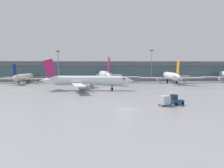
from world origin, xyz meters
TOP-DOWN VIEW (x-y plane):
  - ground_plane at (0.00, 0.00)m, footprint 400.00×400.00m
  - taxiway_centreline_stripe at (-7.26, 31.94)m, footprint 109.40×12.24m
  - terminal_concourse at (0.00, 84.51)m, footprint 197.79×11.00m
  - gate_airplane_1 at (-35.35, 66.26)m, footprint 24.01×25.86m
  - gate_airplane_2 at (-0.70, 66.31)m, footprint 30.95×33.39m
  - gate_airplane_3 at (28.09, 62.67)m, footprint 27.73×29.96m
  - taxiing_regional_jet at (-7.63, 33.98)m, footprint 29.38×27.16m
  - baggage_tug at (10.44, 4.25)m, footprint 2.94×2.38m
  - cargo_dolly_lead at (7.91, 3.19)m, footprint 2.55×2.29m
  - apron_light_mast_1 at (-21.89, 74.90)m, footprint 1.80×0.36m
  - apron_light_mast_2 at (22.71, 76.93)m, footprint 1.80×0.36m

SIDE VIEW (x-z plane):
  - ground_plane at x=0.00m, z-range 0.00..0.00m
  - taxiway_centreline_stripe at x=-7.26m, z-range 0.00..0.01m
  - baggage_tug at x=10.44m, z-range -0.16..1.94m
  - cargo_dolly_lead at x=7.91m, z-range 0.08..2.02m
  - gate_airplane_1 at x=-35.35m, z-range -1.71..6.85m
  - taxiing_regional_jet at x=-7.63m, z-range -1.95..7.78m
  - gate_airplane_3 at x=28.09m, z-range -1.99..7.93m
  - gate_airplane_2 at x=-0.70m, z-range -2.21..8.84m
  - terminal_concourse at x=0.00m, z-range 0.12..9.72m
  - apron_light_mast_1 at x=-21.89m, z-range 0.69..15.11m
  - apron_light_mast_2 at x=22.71m, z-range 0.69..15.76m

